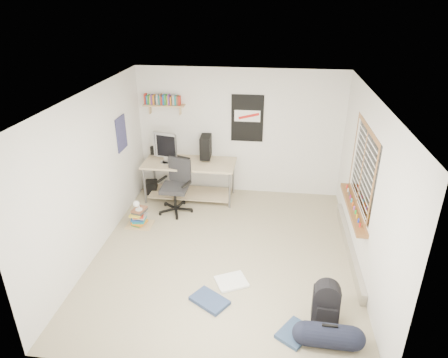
# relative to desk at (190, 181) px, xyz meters

# --- Properties ---
(floor) EXTENTS (4.00, 4.50, 0.01)m
(floor) POSITION_rel_desk_xyz_m (0.92, -1.78, -0.37)
(floor) COLOR gray
(floor) RESTS_ON ground
(ceiling) EXTENTS (4.00, 4.50, 0.01)m
(ceiling) POSITION_rel_desk_xyz_m (0.92, -1.78, 2.14)
(ceiling) COLOR white
(ceiling) RESTS_ON ground
(back_wall) EXTENTS (4.00, 0.01, 2.50)m
(back_wall) POSITION_rel_desk_xyz_m (0.92, 0.47, 0.89)
(back_wall) COLOR silver
(back_wall) RESTS_ON ground
(left_wall) EXTENTS (0.01, 4.50, 2.50)m
(left_wall) POSITION_rel_desk_xyz_m (-1.09, -1.78, 0.89)
(left_wall) COLOR silver
(left_wall) RESTS_ON ground
(right_wall) EXTENTS (0.01, 4.50, 2.50)m
(right_wall) POSITION_rel_desk_xyz_m (2.92, -1.78, 0.89)
(right_wall) COLOR silver
(right_wall) RESTS_ON ground
(desk) EXTENTS (1.91, 1.22, 0.81)m
(desk) POSITION_rel_desk_xyz_m (0.00, 0.00, 0.00)
(desk) COLOR beige
(desk) RESTS_ON floor
(monitor_left) EXTENTS (0.45, 0.21, 0.48)m
(monitor_left) POSITION_rel_desk_xyz_m (-0.45, -0.08, 0.68)
(monitor_left) COLOR #9B9A9F
(monitor_left) RESTS_ON desk
(monitor_right) EXTENTS (0.44, 0.20, 0.47)m
(monitor_right) POSITION_rel_desk_xyz_m (-0.41, -0.10, 0.68)
(monitor_right) COLOR #B3B2B7
(monitor_right) RESTS_ON desk
(pc_tower) EXTENTS (0.22, 0.42, 0.43)m
(pc_tower) POSITION_rel_desk_xyz_m (0.29, 0.22, 0.66)
(pc_tower) COLOR black
(pc_tower) RESTS_ON desk
(keyboard) EXTENTS (0.47, 0.30, 0.02)m
(keyboard) POSITION_rel_desk_xyz_m (-0.23, 0.10, 0.45)
(keyboard) COLOR black
(keyboard) RESTS_ON desk
(speaker_left) EXTENTS (0.09, 0.09, 0.17)m
(speaker_left) POSITION_rel_desk_xyz_m (-0.78, 0.22, 0.52)
(speaker_left) COLOR black
(speaker_left) RESTS_ON desk
(speaker_right) EXTENTS (0.10, 0.10, 0.20)m
(speaker_right) POSITION_rel_desk_xyz_m (0.24, 0.16, 0.54)
(speaker_right) COLOR black
(speaker_right) RESTS_ON desk
(office_chair) EXTENTS (0.83, 0.83, 1.01)m
(office_chair) POSITION_rel_desk_xyz_m (-0.17, -0.58, 0.12)
(office_chair) COLOR #242427
(office_chair) RESTS_ON floor
(wall_shelf) EXTENTS (0.80, 0.22, 0.24)m
(wall_shelf) POSITION_rel_desk_xyz_m (-0.53, 0.36, 1.42)
(wall_shelf) COLOR tan
(wall_shelf) RESTS_ON back_wall
(poster_back_wall) EXTENTS (0.62, 0.03, 0.92)m
(poster_back_wall) POSITION_rel_desk_xyz_m (1.07, 0.45, 1.19)
(poster_back_wall) COLOR black
(poster_back_wall) RESTS_ON back_wall
(poster_left_wall) EXTENTS (0.02, 0.42, 0.60)m
(poster_left_wall) POSITION_rel_desk_xyz_m (-1.07, -0.58, 1.14)
(poster_left_wall) COLOR navy
(poster_left_wall) RESTS_ON left_wall
(window) EXTENTS (0.10, 1.50, 1.26)m
(window) POSITION_rel_desk_xyz_m (2.87, -1.48, 1.08)
(window) COLOR brown
(window) RESTS_ON right_wall
(baseboard_heater) EXTENTS (0.08, 2.50, 0.18)m
(baseboard_heater) POSITION_rel_desk_xyz_m (2.87, -1.48, -0.28)
(baseboard_heater) COLOR #B7B2A8
(baseboard_heater) RESTS_ON floor
(backpack) EXTENTS (0.35, 0.29, 0.44)m
(backpack) POSITION_rel_desk_xyz_m (2.35, -2.99, -0.16)
(backpack) COLOR black
(backpack) RESTS_ON floor
(duffel_bag) EXTENTS (0.29, 0.29, 0.56)m
(duffel_bag) POSITION_rel_desk_xyz_m (2.34, -3.43, -0.22)
(duffel_bag) COLOR black
(duffel_bag) RESTS_ON floor
(tshirt) EXTENTS (0.53, 0.50, 0.04)m
(tshirt) POSITION_rel_desk_xyz_m (1.10, -2.48, -0.34)
(tshirt) COLOR white
(tshirt) RESTS_ON floor
(jeans_a) EXTENTS (0.58, 0.53, 0.05)m
(jeans_a) POSITION_rel_desk_xyz_m (0.86, -2.91, -0.33)
(jeans_a) COLOR navy
(jeans_a) RESTS_ON floor
(jeans_b) EXTENTS (0.50, 0.53, 0.05)m
(jeans_b) POSITION_rel_desk_xyz_m (1.97, -3.33, -0.34)
(jeans_b) COLOR navy
(jeans_b) RESTS_ON floor
(book_stack) EXTENTS (0.53, 0.45, 0.32)m
(book_stack) POSITION_rel_desk_xyz_m (-0.68, -1.14, -0.21)
(book_stack) COLOR brown
(book_stack) RESTS_ON floor
(desk_lamp) EXTENTS (0.14, 0.22, 0.20)m
(desk_lamp) POSITION_rel_desk_xyz_m (-0.66, -1.16, 0.02)
(desk_lamp) COLOR silver
(desk_lamp) RESTS_ON book_stack
(subwoofer) EXTENTS (0.27, 0.27, 0.26)m
(subwoofer) POSITION_rel_desk_xyz_m (-0.83, 0.08, -0.22)
(subwoofer) COLOR black
(subwoofer) RESTS_ON floor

